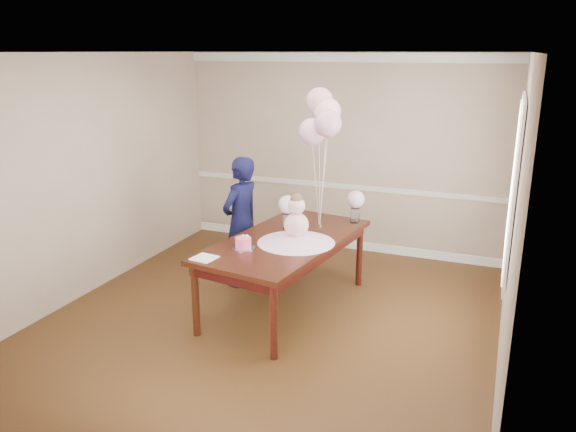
{
  "coord_description": "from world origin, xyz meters",
  "views": [
    {
      "loc": [
        2.16,
        -4.86,
        2.71
      ],
      "look_at": [
        0.07,
        0.37,
        1.05
      ],
      "focal_mm": 35.0,
      "sensor_mm": 36.0,
      "label": 1
    }
  ],
  "objects_px": {
    "dining_chair_seat": "(265,243)",
    "dining_table_top": "(285,241)",
    "birthday_cake": "(243,243)",
    "woman": "(241,222)"
  },
  "relations": [
    {
      "from": "dining_chair_seat",
      "to": "dining_table_top",
      "type": "bearing_deg",
      "value": -59.78
    },
    {
      "from": "birthday_cake",
      "to": "dining_chair_seat",
      "type": "xyz_separation_m",
      "value": [
        -0.24,
        1.06,
        -0.38
      ]
    },
    {
      "from": "woman",
      "to": "dining_chair_seat",
      "type": "bearing_deg",
      "value": 144.34
    },
    {
      "from": "dining_chair_seat",
      "to": "woman",
      "type": "relative_size",
      "value": 0.3
    },
    {
      "from": "birthday_cake",
      "to": "dining_chair_seat",
      "type": "height_order",
      "value": "birthday_cake"
    },
    {
      "from": "dining_table_top",
      "to": "woman",
      "type": "distance_m",
      "value": 0.86
    },
    {
      "from": "birthday_cake",
      "to": "woman",
      "type": "xyz_separation_m",
      "value": [
        -0.46,
        0.87,
        -0.08
      ]
    },
    {
      "from": "dining_table_top",
      "to": "dining_chair_seat",
      "type": "height_order",
      "value": "dining_table_top"
    },
    {
      "from": "birthday_cake",
      "to": "dining_chair_seat",
      "type": "relative_size",
      "value": 0.34
    },
    {
      "from": "birthday_cake",
      "to": "woman",
      "type": "relative_size",
      "value": 0.1
    }
  ]
}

